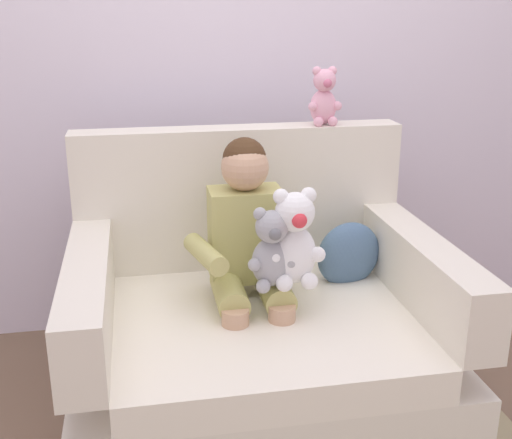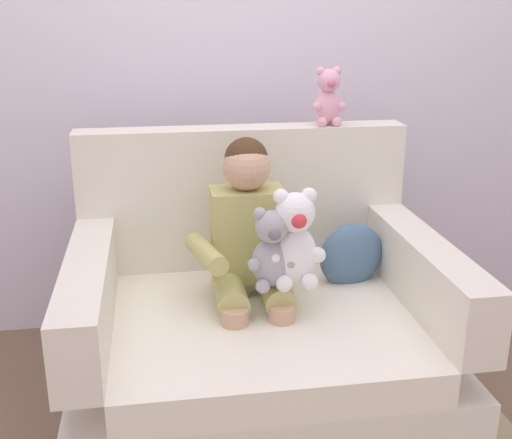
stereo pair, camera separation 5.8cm
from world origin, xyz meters
name	(u,v)px [view 1 (the left image)]	position (x,y,z in m)	size (l,w,h in m)	color
ground_plane	(260,408)	(0.00, 0.00, 0.00)	(8.00, 8.00, 0.00)	brown
back_wall	(223,36)	(0.00, 0.83, 1.30)	(6.00, 0.10, 2.60)	silver
armchair	(257,330)	(0.00, 0.05, 0.30)	(1.30, 1.03, 0.98)	silver
seated_child	(249,244)	(-0.02, 0.09, 0.62)	(0.45, 0.39, 0.82)	tan
plush_white	(294,241)	(0.11, -0.05, 0.68)	(0.20, 0.17, 0.34)	white
plush_grey	(271,251)	(0.03, -0.06, 0.65)	(0.17, 0.14, 0.29)	#9E9EA3
plush_pink_on_backrest	(324,98)	(0.34, 0.44, 1.08)	(0.14, 0.11, 0.23)	#EAA8BC
throw_pillow	(349,255)	(0.39, 0.20, 0.51)	(0.26, 0.12, 0.26)	slate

